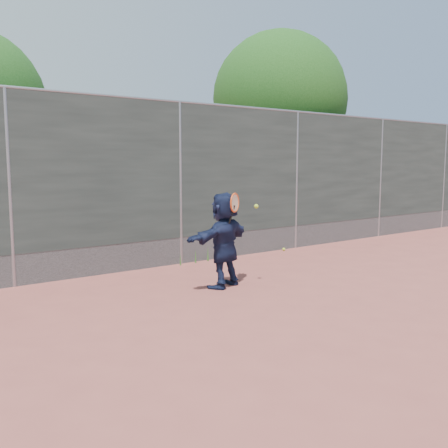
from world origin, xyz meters
TOP-DOWN VIEW (x-y plane):
  - ground at (0.00, 0.00)m, footprint 80.00×80.00m
  - player at (-0.40, 1.59)m, footprint 1.42×0.81m
  - ball_ground at (2.51, 3.35)m, footprint 0.07×0.07m
  - fence at (-0.00, 3.50)m, footprint 20.00×0.06m
  - swing_action at (-0.31, 1.39)m, footprint 0.58×0.16m
  - tree_right at (4.68, 5.75)m, footprint 3.78×3.60m
  - weed_clump at (0.29, 3.38)m, footprint 0.68×0.07m

SIDE VIEW (x-z plane):
  - ground at x=0.00m, z-range 0.00..0.00m
  - ball_ground at x=2.51m, z-range 0.00..0.07m
  - weed_clump at x=0.29m, z-range -0.02..0.28m
  - player at x=-0.40m, z-range 0.00..1.45m
  - swing_action at x=-0.31m, z-range 1.02..1.54m
  - fence at x=0.00m, z-range 0.07..3.09m
  - tree_right at x=4.68m, z-range 0.80..6.19m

